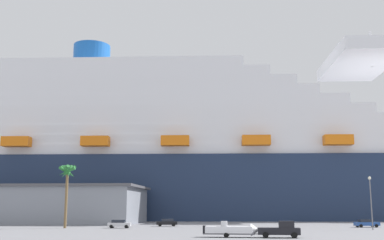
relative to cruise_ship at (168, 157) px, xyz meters
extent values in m
plane|color=gray|center=(16.98, -35.07, -19.69)|extent=(600.00, 600.00, 0.00)
cube|color=#1E2D4C|center=(4.12, -0.13, -10.21)|extent=(198.66, 41.38, 18.96)
cube|color=white|center=(4.12, -0.13, 0.78)|extent=(174.88, 37.77, 3.02)
cube|color=white|center=(0.17, 0.02, 3.80)|extent=(169.54, 36.82, 3.02)
cube|color=white|center=(-3.78, 0.17, 6.82)|extent=(161.58, 36.04, 3.02)
cube|color=white|center=(-7.73, 0.33, 9.84)|extent=(155.05, 35.28, 3.02)
cube|color=white|center=(-11.67, 0.48, 12.86)|extent=(149.71, 34.86, 3.02)
cube|color=white|center=(-15.62, 0.63, 15.88)|extent=(143.03, 33.98, 3.02)
cube|color=white|center=(-19.57, 0.78, 18.90)|extent=(133.56, 32.99, 3.02)
cube|color=white|center=(-23.51, 0.93, 21.92)|extent=(128.41, 32.65, 3.02)
cube|color=white|center=(-27.46, 1.08, 24.94)|extent=(120.61, 31.97, 3.02)
cube|color=white|center=(-31.41, 1.23, 27.96)|extent=(112.62, 31.39, 3.02)
cube|color=white|center=(63.33, -2.40, 31.48)|extent=(21.16, 37.96, 4.00)
cylinder|color=#1959B2|center=(-25.49, 1.01, 33.63)|extent=(12.64, 12.64, 8.30)
cylinder|color=silver|center=(67.27, -2.55, 35.48)|extent=(0.80, 0.80, 12.00)
cube|color=orange|center=(-42.61, -15.95, 2.90)|extent=(8.12, 3.50, 2.80)
cube|color=orange|center=(-19.58, -16.83, 2.90)|extent=(8.12, 3.50, 2.80)
cube|color=orange|center=(3.44, -17.71, 2.90)|extent=(8.12, 3.50, 2.80)
cube|color=orange|center=(26.47, -18.60, 2.90)|extent=(8.12, 3.50, 2.80)
cube|color=orange|center=(49.49, -19.48, 2.90)|extent=(8.12, 3.50, 2.80)
cube|color=gray|center=(-28.93, -30.93, -15.39)|extent=(49.45, 30.40, 8.60)
cube|color=#4C4C51|center=(-28.93, -30.93, -10.79)|extent=(51.43, 31.62, 0.60)
cube|color=black|center=(19.93, -86.74, -18.84)|extent=(5.83, 2.78, 0.90)
cube|color=black|center=(20.93, -86.89, -17.94)|extent=(2.26, 2.11, 0.90)
cube|color=#26333F|center=(21.60, -86.98, -18.03)|extent=(0.34, 1.68, 0.63)
cylinder|color=black|center=(22.02, -86.03, -19.29)|extent=(0.83, 0.39, 0.80)
cylinder|color=black|center=(21.73, -88.01, -19.29)|extent=(0.83, 0.39, 0.80)
cylinder|color=black|center=(18.30, -85.50, -19.29)|extent=(0.83, 0.39, 0.80)
cylinder|color=black|center=(18.02, -87.48, -19.29)|extent=(0.83, 0.39, 0.80)
cube|color=#595960|center=(13.29, -85.78, -19.22)|extent=(7.17, 2.69, 0.16)
cube|color=#595960|center=(17.38, -86.37, -19.22)|extent=(2.28, 0.45, 0.10)
cylinder|color=black|center=(13.11, -84.80, -19.37)|extent=(0.66, 0.31, 0.64)
cylinder|color=black|center=(12.83, -86.68, -19.37)|extent=(0.66, 0.31, 0.64)
cube|color=white|center=(13.29, -85.78, -18.69)|extent=(6.57, 2.79, 0.90)
cone|color=white|center=(16.83, -86.29, -18.69)|extent=(1.43, 1.87, 1.71)
cube|color=silver|center=(12.66, -85.69, -17.89)|extent=(0.93, 1.10, 0.70)
cube|color=black|center=(9.94, -85.30, -18.69)|extent=(0.43, 0.55, 1.10)
cylinder|color=brown|center=(-16.32, -58.25, -14.31)|extent=(0.54, 0.54, 10.75)
cone|color=#287233|center=(-15.92, -58.24, -8.84)|extent=(0.77, 3.12, 2.88)
cone|color=#287233|center=(-16.06, -57.95, -8.84)|extent=(2.98, 2.67, 2.59)
cone|color=#287233|center=(-16.27, -57.85, -8.84)|extent=(3.31, 1.08, 2.69)
cone|color=#287233|center=(-16.64, -58.02, -8.84)|extent=(2.58, 3.23, 2.22)
cone|color=#287233|center=(-16.71, -58.32, -8.84)|extent=(1.25, 3.45, 2.44)
cone|color=#287233|center=(-16.65, -58.47, -8.84)|extent=(2.40, 3.10, 2.66)
cone|color=#287233|center=(-16.36, -58.65, -8.84)|extent=(3.57, 1.08, 2.09)
cone|color=#287233|center=(-16.06, -58.56, -8.84)|extent=(2.92, 2.57, 2.75)
sphere|color=#287233|center=(-16.32, -58.25, -8.94)|extent=(1.10, 1.10, 1.10)
cylinder|color=slate|center=(40.53, -65.43, -15.21)|extent=(0.20, 0.20, 8.96)
sphere|color=#F9F2CC|center=(40.53, -65.43, -10.48)|extent=(0.56, 0.56, 0.56)
cube|color=black|center=(2.88, -49.46, -19.01)|extent=(4.55, 2.35, 0.70)
cube|color=#1E232D|center=(3.10, -49.43, -18.38)|extent=(2.62, 1.94, 0.55)
cylinder|color=black|center=(1.57, -50.54, -19.36)|extent=(0.68, 0.30, 0.66)
cylinder|color=black|center=(1.35, -48.72, -19.36)|extent=(0.68, 0.30, 0.66)
cylinder|color=black|center=(4.42, -50.20, -19.36)|extent=(0.68, 0.30, 0.66)
cylinder|color=black|center=(4.20, -48.37, -19.36)|extent=(0.68, 0.30, 0.66)
cube|color=#264C99|center=(43.38, -54.65, -19.01)|extent=(4.81, 2.13, 0.70)
cube|color=#1E232D|center=(43.14, -54.66, -18.38)|extent=(2.72, 1.85, 0.55)
cylinder|color=black|center=(44.90, -53.62, -19.36)|extent=(0.67, 0.25, 0.66)
cylinder|color=black|center=(44.98, -55.56, -19.36)|extent=(0.67, 0.25, 0.66)
cylinder|color=black|center=(41.78, -53.74, -19.36)|extent=(0.67, 0.25, 0.66)
cylinder|color=black|center=(41.85, -55.69, -19.36)|extent=(0.67, 0.25, 0.66)
cube|color=silver|center=(-5.80, -58.17, -19.01)|extent=(4.38, 1.92, 0.70)
cube|color=#1E232D|center=(-6.02, -58.17, -18.38)|extent=(2.46, 1.72, 0.55)
cylinder|color=black|center=(-4.37, -57.21, -19.36)|extent=(0.66, 0.23, 0.66)
cylinder|color=black|center=(-4.35, -59.10, -19.36)|extent=(0.66, 0.23, 0.66)
cylinder|color=black|center=(-7.25, -57.24, -19.36)|extent=(0.66, 0.23, 0.66)
cylinder|color=black|center=(-7.23, -59.12, -19.36)|extent=(0.66, 0.23, 0.66)
camera|label=1|loc=(8.26, -152.05, -15.56)|focal=44.41mm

